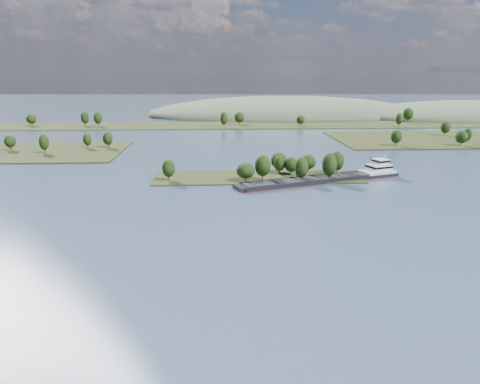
{
  "coord_description": "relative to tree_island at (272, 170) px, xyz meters",
  "views": [
    {
      "loc": [
        -19.98,
        -41.54,
        50.98
      ],
      "look_at": [
        -11.02,
        130.0,
        6.0
      ],
      "focal_mm": 35.0,
      "sensor_mm": 36.0,
      "label": 1
    }
  ],
  "objects": [
    {
      "name": "ground",
      "position": [
        -7.19,
        -59.14,
        -3.76
      ],
      "size": [
        1800.0,
        1800.0,
        0.0
      ],
      "primitive_type": "plane",
      "color": "#3A4C65",
      "rests_on": "ground"
    },
    {
      "name": "back_shoreline",
      "position": [
        1.8,
        220.71,
        -2.95
      ],
      "size": [
        900.0,
        60.0,
        15.51
      ],
      "color": "#262E14",
      "rests_on": "ground"
    },
    {
      "name": "tree_island",
      "position": [
        0.0,
        0.0,
        0.0
      ],
      "size": [
        100.0,
        30.11,
        14.22
      ],
      "color": "#262E14",
      "rests_on": "ground"
    },
    {
      "name": "hill_east",
      "position": [
        252.81,
        290.86,
        -3.76
      ],
      "size": [
        260.0,
        140.0,
        36.0
      ],
      "primitive_type": "ellipsoid",
      "color": "#4B5D40",
      "rests_on": "ground"
    },
    {
      "name": "hill_west",
      "position": [
        52.81,
        320.86,
        -3.76
      ],
      "size": [
        320.0,
        160.0,
        44.0
      ],
      "primitive_type": "ellipsoid",
      "color": "#4B5D40",
      "rests_on": "ground"
    },
    {
      "name": "cargo_barge",
      "position": [
        27.15,
        -7.38,
        -2.32
      ],
      "size": [
        82.87,
        38.14,
        11.43
      ],
      "color": "black",
      "rests_on": "ground"
    }
  ]
}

